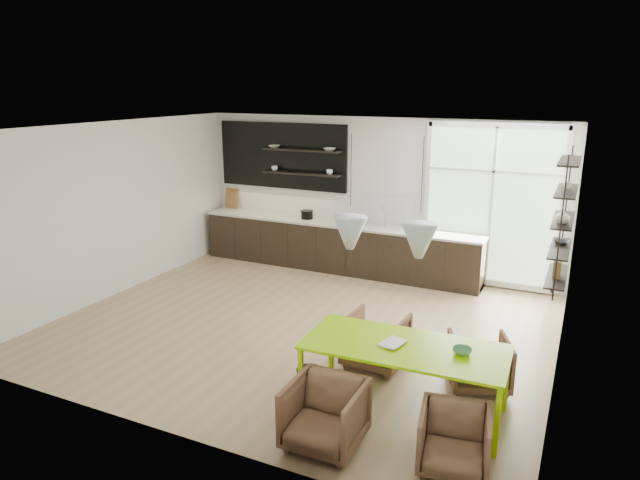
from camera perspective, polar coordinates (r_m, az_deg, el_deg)
The scene contains 11 objects.
room at distance 8.86m, azimuth 4.76°, elevation 2.13°, with size 7.02×6.01×2.91m.
kitchen_run at distance 10.97m, azimuth 1.40°, elevation 0.11°, with size 5.54×0.69×2.75m.
right_shelving at distance 8.36m, azimuth 23.09°, elevation 1.48°, with size 0.26×1.22×1.90m.
dining_table at distance 6.26m, azimuth 8.48°, elevation -10.85°, with size 2.18×1.05×0.78m.
armchair_back_left at distance 7.38m, azimuth 5.62°, elevation -9.92°, with size 0.72×0.74×0.67m, color brown.
armchair_back_right at distance 7.11m, azimuth 15.59°, elevation -11.70°, with size 0.67×0.69×0.63m, color brown.
armchair_front_left at distance 5.85m, azimuth 0.48°, elevation -17.09°, with size 0.72×0.74×0.68m, color brown.
armchair_front_right at distance 5.72m, azimuth 13.26°, elevation -18.91°, with size 0.63×0.65×0.59m, color brown.
wire_stool at distance 6.62m, azimuth -1.10°, elevation -13.85°, with size 0.30×0.30×0.39m.
table_book at distance 6.30m, azimuth 6.45°, elevation -9.94°, with size 0.21×0.29×0.03m, color white.
table_bowl at distance 6.17m, azimuth 14.03°, elevation -10.72°, with size 0.20×0.20×0.06m, color #4D8B5A.
Camera 1 is at (3.60, -6.98, 3.48)m, focal length 32.00 mm.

